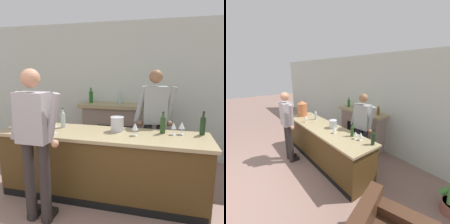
# 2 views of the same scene
# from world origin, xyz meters

# --- Properties ---
(ground_plane) EXTENTS (24.00, 24.00, 0.00)m
(ground_plane) POSITION_xyz_m (0.00, 0.00, 0.00)
(ground_plane) COLOR #89695F
(wall_back_panel) EXTENTS (12.00, 0.07, 2.75)m
(wall_back_panel) POSITION_xyz_m (0.00, 3.74, 1.38)
(wall_back_panel) COLOR silver
(wall_back_panel) RESTS_ON ground_plane
(bar_counter) EXTENTS (2.92, 0.75, 0.94)m
(bar_counter) POSITION_xyz_m (0.18, 2.07, 0.47)
(bar_counter) COLOR #4A3316
(bar_counter) RESTS_ON ground_plane
(fireplace_stone) EXTENTS (1.61, 0.52, 1.45)m
(fireplace_stone) POSITION_xyz_m (0.14, 3.48, 0.58)
(fireplace_stone) COLOR gray
(fireplace_stone) RESTS_ON ground_plane
(person_customer) EXTENTS (0.66, 0.30, 1.82)m
(person_customer) POSITION_xyz_m (-0.39, 1.37, 1.01)
(person_customer) COLOR #2B2523
(person_customer) RESTS_ON ground_plane
(person_bartender) EXTENTS (0.65, 0.36, 1.81)m
(person_bartender) POSITION_xyz_m (0.87, 2.72, 1.01)
(person_bartender) COLOR #28282D
(person_bartender) RESTS_ON ground_plane
(copper_dispenser) EXTENTS (0.29, 0.33, 0.47)m
(copper_dispenser) POSITION_xyz_m (-1.04, 2.07, 1.18)
(copper_dispenser) COLOR #BE6B40
(copper_dispenser) RESTS_ON bar_counter
(ice_bucket_steel) EXTENTS (0.19, 0.19, 0.20)m
(ice_bucket_steel) POSITION_xyz_m (0.37, 2.22, 1.05)
(ice_bucket_steel) COLOR silver
(ice_bucket_steel) RESTS_ON bar_counter
(wine_bottle_cabernet_heavy) EXTENTS (0.07, 0.07, 0.30)m
(wine_bottle_cabernet_heavy) POSITION_xyz_m (-0.47, 2.21, 1.08)
(wine_bottle_cabernet_heavy) COLOR #ADBBBC
(wine_bottle_cabernet_heavy) RESTS_ON bar_counter
(wine_bottle_port_short) EXTENTS (0.07, 0.07, 0.30)m
(wine_bottle_port_short) POSITION_xyz_m (1.00, 2.26, 1.08)
(wine_bottle_port_short) COLOR #25431E
(wine_bottle_port_short) RESTS_ON bar_counter
(wine_bottle_riesling_slim) EXTENTS (0.07, 0.07, 0.32)m
(wine_bottle_riesling_slim) POSITION_xyz_m (1.52, 2.31, 1.09)
(wine_bottle_riesling_slim) COLOR #1A3218
(wine_bottle_riesling_slim) RESTS_ON bar_counter
(wine_glass_by_dispenser) EXTENTS (0.09, 0.09, 0.17)m
(wine_glass_by_dispenser) POSITION_xyz_m (0.65, 2.06, 1.06)
(wine_glass_by_dispenser) COLOR silver
(wine_glass_by_dispenser) RESTS_ON bar_counter
(wine_glass_mid_counter) EXTENTS (0.08, 0.08, 0.17)m
(wine_glass_mid_counter) POSITION_xyz_m (1.25, 2.27, 1.06)
(wine_glass_mid_counter) COLOR silver
(wine_glass_mid_counter) RESTS_ON bar_counter
(wine_glass_back_row) EXTENTS (0.08, 0.08, 0.19)m
(wine_glass_back_row) POSITION_xyz_m (-0.43, 1.88, 1.08)
(wine_glass_back_row) COLOR silver
(wine_glass_back_row) RESTS_ON bar_counter
(wine_glass_front_right) EXTENTS (0.07, 0.07, 0.17)m
(wine_glass_front_right) POSITION_xyz_m (1.15, 2.23, 1.06)
(wine_glass_front_right) COLOR silver
(wine_glass_front_right) RESTS_ON bar_counter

